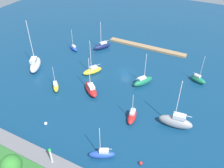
{
  "coord_description": "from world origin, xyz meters",
  "views": [
    {
      "loc": [
        -23.63,
        54.43,
        39.5
      ],
      "look_at": [
        0.0,
        8.93,
        1.5
      ],
      "focal_mm": 37.88,
      "sensor_mm": 36.0,
      "label": 1
    }
  ],
  "objects_px": {
    "sailboat_red_along_channel": "(91,89)",
    "sailboat_yellow_mid_basin": "(56,86)",
    "harbor_beacon": "(51,155)",
    "sailboat_blue_far_north": "(74,48)",
    "pier_dock": "(146,47)",
    "sailboat_white_off_beacon": "(35,64)",
    "sailboat_blue_inner_mooring": "(102,154)",
    "sailboat_red_lone_north": "(132,116)",
    "sailboat_green_near_pier": "(198,79)",
    "mooring_buoy_white": "(46,123)",
    "park_tree_center": "(11,165)",
    "mooring_buoy_red": "(141,163)",
    "sailboat_green_far_south": "(143,81)",
    "sailboat_yellow_west_end": "(92,71)",
    "sailboat_navy_by_breakwater": "(102,46)",
    "sailboat_gray_east_end": "(176,121)"
  },
  "relations": [
    {
      "from": "sailboat_red_along_channel",
      "to": "sailboat_yellow_mid_basin",
      "type": "bearing_deg",
      "value": 59.89
    },
    {
      "from": "harbor_beacon",
      "to": "sailboat_blue_far_north",
      "type": "xyz_separation_m",
      "value": [
        23.53,
        -40.42,
        -2.99
      ]
    },
    {
      "from": "pier_dock",
      "to": "harbor_beacon",
      "type": "relative_size",
      "value": 7.51
    },
    {
      "from": "sailboat_white_off_beacon",
      "to": "sailboat_blue_inner_mooring",
      "type": "bearing_deg",
      "value": -147.74
    },
    {
      "from": "sailboat_red_lone_north",
      "to": "sailboat_green_near_pier",
      "type": "distance_m",
      "value": 24.43
    },
    {
      "from": "mooring_buoy_white",
      "to": "sailboat_red_lone_north",
      "type": "bearing_deg",
      "value": -147.2
    },
    {
      "from": "sailboat_white_off_beacon",
      "to": "mooring_buoy_white",
      "type": "distance_m",
      "value": 24.72
    },
    {
      "from": "park_tree_center",
      "to": "mooring_buoy_white",
      "type": "bearing_deg",
      "value": -68.4
    },
    {
      "from": "sailboat_red_lone_north",
      "to": "sailboat_yellow_mid_basin",
      "type": "xyz_separation_m",
      "value": [
        22.89,
        -0.88,
        0.12
      ]
    },
    {
      "from": "mooring_buoy_red",
      "to": "park_tree_center",
      "type": "bearing_deg",
      "value": 38.1
    },
    {
      "from": "sailboat_green_far_south",
      "to": "sailboat_yellow_west_end",
      "type": "height_order",
      "value": "sailboat_yellow_west_end"
    },
    {
      "from": "sailboat_green_near_pier",
      "to": "mooring_buoy_red",
      "type": "bearing_deg",
      "value": -77.44
    },
    {
      "from": "sailboat_yellow_west_end",
      "to": "sailboat_yellow_mid_basin",
      "type": "xyz_separation_m",
      "value": [
        4.79,
        11.24,
        0.04
      ]
    },
    {
      "from": "sailboat_green_near_pier",
      "to": "pier_dock",
      "type": "bearing_deg",
      "value": 167.84
    },
    {
      "from": "mooring_buoy_red",
      "to": "harbor_beacon",
      "type": "bearing_deg",
      "value": 29.4
    },
    {
      "from": "sailboat_green_near_pier",
      "to": "sailboat_white_off_beacon",
      "type": "bearing_deg",
      "value": -140.72
    },
    {
      "from": "sailboat_green_near_pier",
      "to": "sailboat_red_along_channel",
      "type": "distance_m",
      "value": 30.2
    },
    {
      "from": "park_tree_center",
      "to": "sailboat_red_lone_north",
      "type": "bearing_deg",
      "value": -114.84
    },
    {
      "from": "sailboat_navy_by_breakwater",
      "to": "sailboat_yellow_mid_basin",
      "type": "relative_size",
      "value": 1.41
    },
    {
      "from": "sailboat_white_off_beacon",
      "to": "mooring_buoy_red",
      "type": "bearing_deg",
      "value": -140.93
    },
    {
      "from": "sailboat_green_near_pier",
      "to": "harbor_beacon",
      "type": "bearing_deg",
      "value": -94.75
    },
    {
      "from": "sailboat_green_far_south",
      "to": "sailboat_red_along_channel",
      "type": "height_order",
      "value": "sailboat_red_along_channel"
    },
    {
      "from": "sailboat_yellow_west_end",
      "to": "sailboat_red_along_channel",
      "type": "relative_size",
      "value": 1.05
    },
    {
      "from": "harbor_beacon",
      "to": "park_tree_center",
      "type": "height_order",
      "value": "park_tree_center"
    },
    {
      "from": "sailboat_yellow_west_end",
      "to": "sailboat_red_lone_north",
      "type": "xyz_separation_m",
      "value": [
        -18.1,
        12.13,
        -0.08
      ]
    },
    {
      "from": "harbor_beacon",
      "to": "sailboat_blue_inner_mooring",
      "type": "height_order",
      "value": "sailboat_blue_inner_mooring"
    },
    {
      "from": "sailboat_gray_east_end",
      "to": "mooring_buoy_red",
      "type": "distance_m",
      "value": 13.25
    },
    {
      "from": "sailboat_blue_inner_mooring",
      "to": "sailboat_navy_by_breakwater",
      "type": "height_order",
      "value": "sailboat_navy_by_breakwater"
    },
    {
      "from": "sailboat_blue_far_north",
      "to": "mooring_buoy_red",
      "type": "xyz_separation_m",
      "value": [
        -38.03,
        32.25,
        -0.38
      ]
    },
    {
      "from": "sailboat_yellow_west_end",
      "to": "sailboat_white_off_beacon",
      "type": "bearing_deg",
      "value": -38.25
    },
    {
      "from": "sailboat_yellow_west_end",
      "to": "sailboat_yellow_mid_basin",
      "type": "height_order",
      "value": "sailboat_yellow_west_end"
    },
    {
      "from": "sailboat_green_far_south",
      "to": "sailboat_red_along_channel",
      "type": "distance_m",
      "value": 14.63
    },
    {
      "from": "park_tree_center",
      "to": "sailboat_green_near_pier",
      "type": "bearing_deg",
      "value": -115.29
    },
    {
      "from": "pier_dock",
      "to": "sailboat_yellow_west_end",
      "type": "relative_size",
      "value": 2.6
    },
    {
      "from": "sailboat_navy_by_breakwater",
      "to": "mooring_buoy_red",
      "type": "height_order",
      "value": "sailboat_navy_by_breakwater"
    },
    {
      "from": "sailboat_green_near_pier",
      "to": "sailboat_blue_inner_mooring",
      "type": "bearing_deg",
      "value": -88.71
    },
    {
      "from": "harbor_beacon",
      "to": "sailboat_red_along_channel",
      "type": "height_order",
      "value": "sailboat_red_along_channel"
    },
    {
      "from": "harbor_beacon",
      "to": "pier_dock",
      "type": "bearing_deg",
      "value": -88.46
    },
    {
      "from": "sailboat_navy_by_breakwater",
      "to": "mooring_buoy_white",
      "type": "bearing_deg",
      "value": 41.25
    },
    {
      "from": "sailboat_navy_by_breakwater",
      "to": "sailboat_gray_east_end",
      "type": "relative_size",
      "value": 0.8
    },
    {
      "from": "sailboat_navy_by_breakwater",
      "to": "mooring_buoy_white",
      "type": "xyz_separation_m",
      "value": [
        -6.51,
        37.7,
        -0.7
      ]
    },
    {
      "from": "park_tree_center",
      "to": "sailboat_blue_inner_mooring",
      "type": "distance_m",
      "value": 16.48
    },
    {
      "from": "mooring_buoy_white",
      "to": "park_tree_center",
      "type": "bearing_deg",
      "value": 111.6
    },
    {
      "from": "sailboat_green_far_south",
      "to": "sailboat_yellow_mid_basin",
      "type": "height_order",
      "value": "sailboat_green_far_south"
    },
    {
      "from": "park_tree_center",
      "to": "sailboat_red_along_channel",
      "type": "bearing_deg",
      "value": -85.08
    },
    {
      "from": "sailboat_green_far_south",
      "to": "sailboat_white_off_beacon",
      "type": "bearing_deg",
      "value": 132.67
    },
    {
      "from": "sailboat_green_far_south",
      "to": "sailboat_yellow_west_end",
      "type": "distance_m",
      "value": 15.46
    },
    {
      "from": "sailboat_white_off_beacon",
      "to": "sailboat_yellow_mid_basin",
      "type": "bearing_deg",
      "value": -142.79
    },
    {
      "from": "sailboat_yellow_west_end",
      "to": "sailboat_white_off_beacon",
      "type": "xyz_separation_m",
      "value": [
        16.6,
        6.01,
        0.71
      ]
    },
    {
      "from": "park_tree_center",
      "to": "sailboat_yellow_mid_basin",
      "type": "relative_size",
      "value": 0.88
    }
  ]
}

